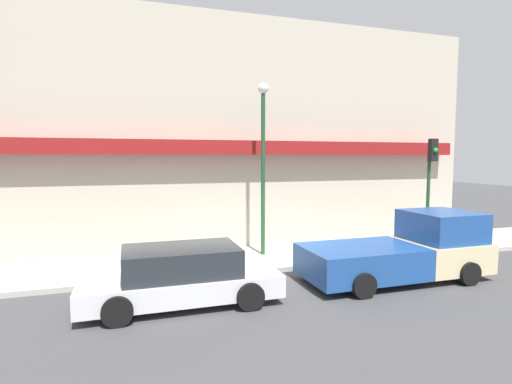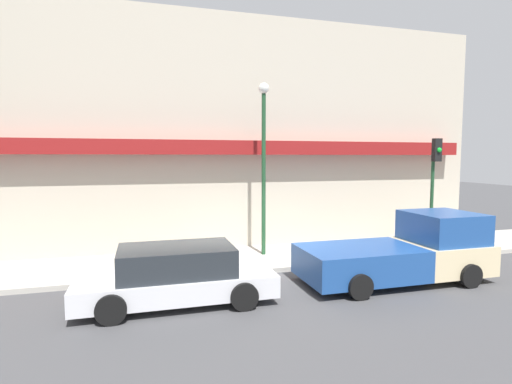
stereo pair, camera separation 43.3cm
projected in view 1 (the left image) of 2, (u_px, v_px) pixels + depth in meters
The scene contains 8 objects.
ground_plane at pixel (265, 274), 11.90m from camera, with size 80.00×80.00×0.00m, color #424244.
sidewalk at pixel (250, 259), 13.38m from camera, with size 36.00×3.13×0.15m.
building at pixel (227, 136), 15.89m from camera, with size 19.80×3.80×9.29m.
pickup_truck at pixel (405, 251), 11.36m from camera, with size 5.32×2.28×1.89m.
parked_car at pixel (181, 276), 9.44m from camera, with size 4.60×2.04×1.36m.
fire_hydrant at pixel (196, 259), 11.80m from camera, with size 0.16×0.16×0.64m.
street_lamp at pixel (263, 149), 13.40m from camera, with size 0.36×0.36×5.79m.
traffic_light at pixel (430, 174), 14.24m from camera, with size 0.28×0.42×3.98m.
Camera 1 is at (-3.84, -11.00, 3.47)m, focal length 28.00 mm.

